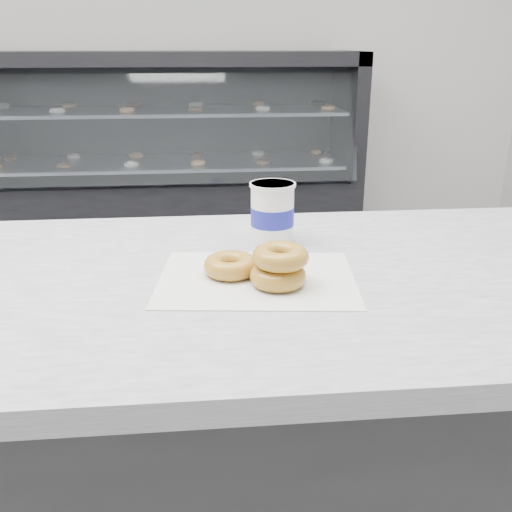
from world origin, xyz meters
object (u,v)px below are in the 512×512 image
(counter, at_px, (102,485))
(donut_stack, at_px, (279,266))
(coffee_cup, at_px, (272,213))
(display_case, at_px, (167,176))
(donut_single, at_px, (231,265))

(counter, xyz_separation_m, donut_stack, (0.35, -0.06, 0.48))
(counter, xyz_separation_m, coffee_cup, (0.36, 0.17, 0.51))
(display_case, bearing_deg, coffee_cup, -81.91)
(donut_single, height_order, coffee_cup, coffee_cup)
(donut_single, xyz_separation_m, donut_stack, (0.08, -0.05, 0.02))
(counter, relative_size, display_case, 1.28)
(donut_stack, height_order, coffee_cup, coffee_cup)
(display_case, relative_size, donut_single, 24.81)
(display_case, bearing_deg, counter, -90.00)
(coffee_cup, bearing_deg, donut_single, -122.86)
(counter, height_order, donut_stack, donut_stack)
(donut_stack, bearing_deg, donut_single, 145.42)
(display_case, distance_m, donut_single, 2.77)
(counter, height_order, coffee_cup, coffee_cup)
(donut_single, bearing_deg, display_case, 95.61)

